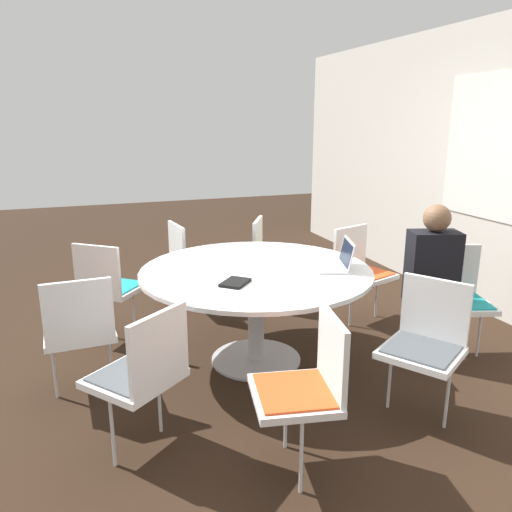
{
  "coord_description": "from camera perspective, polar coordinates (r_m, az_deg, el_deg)",
  "views": [
    {
      "loc": [
        3.3,
        -1.19,
        1.8
      ],
      "look_at": [
        0.0,
        0.0,
        0.84
      ],
      "focal_mm": 35.0,
      "sensor_mm": 36.0,
      "label": 1
    }
  ],
  "objects": [
    {
      "name": "person_0",
      "position": [
        3.94,
        19.54,
        -1.69
      ],
      "size": [
        0.33,
        0.41,
        1.21
      ],
      "rotation": [
        0.0,
        0.0,
        4.4
      ],
      "color": "black",
      "rests_on": "ground_plane"
    },
    {
      "name": "spiral_notebook",
      "position": [
        3.34,
        -2.39,
        -3.05
      ],
      "size": [
        0.26,
        0.25,
        0.02
      ],
      "color": "black",
      "rests_on": "conference_table"
    },
    {
      "name": "ground_plane",
      "position": [
        3.94,
        -0.0,
        -11.79
      ],
      "size": [
        16.0,
        16.0,
        0.0
      ],
      "primitive_type": "plane",
      "color": "black"
    },
    {
      "name": "chair_5",
      "position": [
        3.44,
        -19.53,
        -7.57
      ],
      "size": [
        0.44,
        0.46,
        0.86
      ],
      "rotation": [
        0.0,
        0.0,
        7.89
      ],
      "color": "white",
      "rests_on": "ground_plane"
    },
    {
      "name": "chair_0",
      "position": [
        4.16,
        21.98,
        -3.84
      ],
      "size": [
        0.53,
        0.55,
        0.86
      ],
      "rotation": [
        0.0,
        0.0,
        4.4
      ],
      "color": "white",
      "rests_on": "ground_plane"
    },
    {
      "name": "chair_1",
      "position": [
        4.62,
        11.8,
        -1.14
      ],
      "size": [
        0.54,
        0.55,
        0.86
      ],
      "rotation": [
        0.0,
        0.0,
        5.03
      ],
      "color": "white",
      "rests_on": "ground_plane"
    },
    {
      "name": "laptop",
      "position": [
        3.72,
        9.3,
        -0.62
      ],
      "size": [
        0.4,
        0.34,
        0.21
      ],
      "rotation": [
        0.0,
        0.0,
        -0.31
      ],
      "color": "silver",
      "rests_on": "conference_table"
    },
    {
      "name": "conference_table",
      "position": [
        3.7,
        -0.0,
        -3.16
      ],
      "size": [
        1.71,
        1.71,
        0.74
      ],
      "color": "#B7B7BC",
      "rests_on": "ground_plane"
    },
    {
      "name": "handbag",
      "position": [
        5.16,
        -4.65,
        -3.46
      ],
      "size": [
        0.36,
        0.16,
        0.28
      ],
      "color": "black",
      "rests_on": "ground_plane"
    },
    {
      "name": "chair_7",
      "position": [
        2.63,
        5.86,
        -14.03
      ],
      "size": [
        0.51,
        0.5,
        0.86
      ],
      "rotation": [
        0.0,
        0.0,
        9.23
      ],
      "color": "white",
      "rests_on": "ground_plane"
    },
    {
      "name": "chair_4",
      "position": [
        4.25,
        -16.56,
        -2.96
      ],
      "size": [
        0.6,
        0.61,
        0.86
      ],
      "rotation": [
        0.0,
        0.0,
        7.17
      ],
      "color": "white",
      "rests_on": "ground_plane"
    },
    {
      "name": "chair_6",
      "position": [
        2.8,
        -12.81,
        -12.47
      ],
      "size": [
        0.6,
        0.61,
        0.86
      ],
      "rotation": [
        0.0,
        0.0,
        8.52
      ],
      "color": "white",
      "rests_on": "ground_plane"
    },
    {
      "name": "chair_8",
      "position": [
        3.25,
        18.84,
        -8.85
      ],
      "size": [
        0.6,
        0.59,
        0.86
      ],
      "rotation": [
        0.0,
        0.0,
        9.99
      ],
      "color": "white",
      "rests_on": "ground_plane"
    },
    {
      "name": "chair_2",
      "position": [
        4.93,
        1.64,
        0.22
      ],
      "size": [
        0.59,
        0.58,
        0.86
      ],
      "rotation": [
        0.0,
        0.0,
        5.77
      ],
      "color": "white",
      "rests_on": "ground_plane"
    },
    {
      "name": "chair_3",
      "position": [
        4.82,
        -7.52,
        -0.28
      ],
      "size": [
        0.49,
        0.47,
        0.86
      ],
      "rotation": [
        0.0,
        0.0,
        6.41
      ],
      "color": "white",
      "rests_on": "ground_plane"
    }
  ]
}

